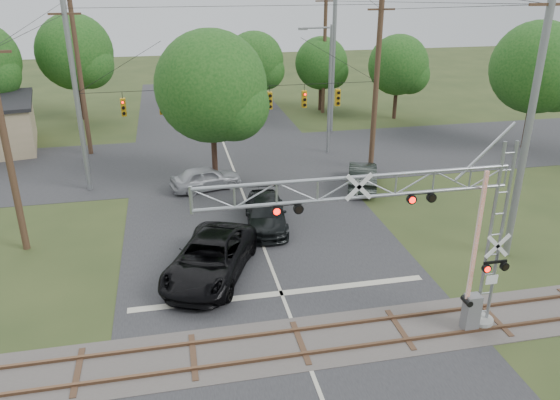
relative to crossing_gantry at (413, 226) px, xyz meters
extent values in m
plane|color=#2C3A1B|center=(-3.90, -1.64, -4.69)|extent=(160.00, 160.00, 0.00)
cube|color=#28282A|center=(-3.90, 8.36, -4.68)|extent=(14.00, 90.00, 0.02)
cube|color=#28282A|center=(-3.90, 22.36, -4.68)|extent=(90.00, 12.00, 0.02)
cube|color=#49433F|center=(-3.90, 0.36, -4.67)|extent=(90.00, 3.20, 0.05)
cube|color=brown|center=(-3.90, -0.36, -4.60)|extent=(90.00, 0.12, 0.14)
cube|color=brown|center=(-3.90, 1.08, -4.60)|extent=(90.00, 0.12, 0.14)
cylinder|color=gray|center=(3.36, 0.06, -4.54)|extent=(0.95, 0.95, 0.32)
cube|color=silver|center=(3.31, -0.25, -2.44)|extent=(0.47, 0.03, 0.37)
cube|color=slate|center=(2.73, -0.15, -3.91)|extent=(0.58, 0.47, 1.58)
cube|color=#EA3C0D|center=(2.47, -0.15, -0.70)|extent=(0.15, 0.09, 5.25)
cylinder|color=gray|center=(-13.40, 18.36, 1.06)|extent=(0.32, 0.32, 11.50)
cylinder|color=#482E21|center=(5.60, 18.36, 1.06)|extent=(0.36, 0.36, 11.50)
cylinder|color=black|center=(-3.90, 18.36, 1.48)|extent=(19.00, 0.03, 0.03)
cube|color=#C78D0E|center=(-10.75, 18.36, 0.53)|extent=(0.30, 0.30, 1.10)
cube|color=#C78D0E|center=(-8.47, 18.36, 0.53)|extent=(0.30, 0.30, 1.10)
cube|color=#C78D0E|center=(-6.18, 18.36, 0.53)|extent=(0.30, 0.30, 1.10)
cube|color=#C78D0E|center=(-3.90, 18.36, 0.53)|extent=(0.30, 0.30, 1.10)
cube|color=#C78D0E|center=(-1.61, 18.36, 0.53)|extent=(0.30, 0.30, 1.10)
cube|color=#C78D0E|center=(0.68, 18.36, 0.53)|extent=(0.30, 0.30, 1.10)
cube|color=#C78D0E|center=(2.96, 18.36, 0.53)|extent=(0.30, 0.30, 1.10)
imported|color=black|center=(-6.75, 6.01, -3.78)|extent=(5.37, 7.27, 1.84)
imported|color=black|center=(-3.32, 10.73, -3.92)|extent=(2.73, 5.51, 1.54)
imported|color=#9B9CA2|center=(-6.07, 16.86, -3.93)|extent=(4.79, 2.84, 1.53)
imported|color=black|center=(3.80, 15.16, -3.88)|extent=(3.27, 5.24, 1.63)
cylinder|color=gray|center=(3.72, 22.73, 0.03)|extent=(0.21, 0.21, 9.45)
cylinder|color=gray|center=(2.67, 22.73, 4.55)|extent=(2.10, 0.13, 0.13)
cube|color=slate|center=(1.62, 22.73, 4.50)|extent=(0.63, 0.26, 0.16)
cylinder|color=#482E21|center=(-14.14, 26.10, 1.27)|extent=(0.34, 0.34, 11.93)
cylinder|color=gray|center=(5.63, 28.27, 2.02)|extent=(0.34, 0.34, 13.42)
cylinder|color=#482E21|center=(-15.63, 10.61, 0.49)|extent=(0.34, 0.34, 10.38)
cylinder|color=gray|center=(7.75, 5.15, 1.49)|extent=(0.34, 0.34, 12.37)
cube|color=#482E21|center=(7.75, 5.15, 6.98)|extent=(2.00, 0.12, 0.12)
cylinder|color=#482E21|center=(6.85, 35.07, 0.85)|extent=(0.34, 0.34, 11.09)
cube|color=#482E21|center=(6.85, 35.07, 5.70)|extent=(2.00, 0.12, 0.12)
cylinder|color=#342017|center=(-15.93, 37.24, -2.50)|extent=(0.36, 0.36, 4.40)
sphere|color=#154513|center=(-15.93, 37.24, 1.50)|extent=(6.79, 6.79, 6.79)
cylinder|color=#342017|center=(-5.37, 17.97, -2.44)|extent=(0.36, 0.36, 4.51)
sphere|color=#154513|center=(-5.37, 17.97, 1.66)|extent=(6.97, 6.97, 6.97)
cylinder|color=#342017|center=(0.26, 36.07, -2.90)|extent=(0.36, 0.36, 3.59)
sphere|color=#154513|center=(0.26, 36.07, 0.37)|extent=(5.55, 5.55, 5.55)
cylinder|color=#342017|center=(6.90, 36.22, -3.05)|extent=(0.36, 0.36, 3.30)
sphere|color=#154513|center=(6.90, 36.22, -0.05)|extent=(5.09, 5.09, 5.09)
cylinder|color=#342017|center=(12.87, 31.55, -2.92)|extent=(0.36, 0.36, 3.55)
sphere|color=#154513|center=(12.87, 31.55, 0.30)|extent=(5.48, 5.48, 5.48)
cylinder|color=#342017|center=(19.25, 20.74, -2.47)|extent=(0.36, 0.36, 4.45)
sphere|color=#154513|center=(19.25, 20.74, 1.57)|extent=(6.87, 6.87, 6.87)
camera|label=1|loc=(-8.08, -15.94, 8.26)|focal=35.00mm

